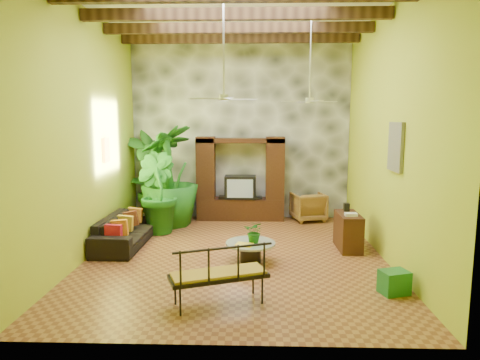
{
  "coord_description": "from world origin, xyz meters",
  "views": [
    {
      "loc": [
        0.36,
        -8.5,
        2.86
      ],
      "look_at": [
        0.08,
        0.2,
        1.55
      ],
      "focal_mm": 32.0,
      "sensor_mm": 36.0,
      "label": 1
    }
  ],
  "objects_px": {
    "iron_bench": "(218,272)",
    "coffee_table": "(251,249)",
    "ceiling_fan_back": "(310,91)",
    "ceiling_fan_front": "(224,87)",
    "tall_plant_c": "(170,176)",
    "green_bin": "(394,282)",
    "side_console": "(348,231)",
    "wicker_armchair": "(308,207)",
    "entertainment_center": "(240,185)",
    "sofa": "(125,231)",
    "tall_plant_b": "(156,193)",
    "tall_plant_a": "(150,174)"
  },
  "relations": [
    {
      "from": "iron_bench",
      "to": "coffee_table",
      "type": "bearing_deg",
      "value": 56.2
    },
    {
      "from": "entertainment_center",
      "to": "iron_bench",
      "type": "xyz_separation_m",
      "value": [
        -0.16,
        -5.52,
        -0.43
      ]
    },
    {
      "from": "tall_plant_b",
      "to": "iron_bench",
      "type": "xyz_separation_m",
      "value": [
        1.86,
        -4.13,
        -0.46
      ]
    },
    {
      "from": "ceiling_fan_back",
      "to": "tall_plant_c",
      "type": "bearing_deg",
      "value": 159.48
    },
    {
      "from": "green_bin",
      "to": "iron_bench",
      "type": "bearing_deg",
      "value": -168.74
    },
    {
      "from": "entertainment_center",
      "to": "tall_plant_a",
      "type": "distance_m",
      "value": 2.53
    },
    {
      "from": "tall_plant_b",
      "to": "coffee_table",
      "type": "relative_size",
      "value": 2.04
    },
    {
      "from": "tall_plant_c",
      "to": "ceiling_fan_front",
      "type": "bearing_deg",
      "value": -60.48
    },
    {
      "from": "tall_plant_a",
      "to": "side_console",
      "type": "relative_size",
      "value": 2.61
    },
    {
      "from": "tall_plant_c",
      "to": "tall_plant_a",
      "type": "bearing_deg",
      "value": 136.11
    },
    {
      "from": "tall_plant_c",
      "to": "coffee_table",
      "type": "xyz_separation_m",
      "value": [
        2.14,
        -2.86,
        -1.06
      ]
    },
    {
      "from": "wicker_armchair",
      "to": "coffee_table",
      "type": "height_order",
      "value": "wicker_armchair"
    },
    {
      "from": "tall_plant_b",
      "to": "tall_plant_c",
      "type": "bearing_deg",
      "value": 75.78
    },
    {
      "from": "entertainment_center",
      "to": "ceiling_fan_front",
      "type": "distance_m",
      "value": 4.3
    },
    {
      "from": "sofa",
      "to": "tall_plant_a",
      "type": "relative_size",
      "value": 0.89
    },
    {
      "from": "sofa",
      "to": "wicker_armchair",
      "type": "xyz_separation_m",
      "value": [
        4.36,
        2.41,
        0.06
      ]
    },
    {
      "from": "tall_plant_c",
      "to": "iron_bench",
      "type": "height_order",
      "value": "tall_plant_c"
    },
    {
      "from": "entertainment_center",
      "to": "tall_plant_a",
      "type": "relative_size",
      "value": 0.94
    },
    {
      "from": "ceiling_fan_back",
      "to": "iron_bench",
      "type": "distance_m",
      "value": 4.92
    },
    {
      "from": "ceiling_fan_front",
      "to": "coffee_table",
      "type": "height_order",
      "value": "ceiling_fan_front"
    },
    {
      "from": "sofa",
      "to": "tall_plant_b",
      "type": "distance_m",
      "value": 1.35
    },
    {
      "from": "sofa",
      "to": "ceiling_fan_front",
      "type": "bearing_deg",
      "value": -113.49
    },
    {
      "from": "entertainment_center",
      "to": "sofa",
      "type": "relative_size",
      "value": 1.06
    },
    {
      "from": "entertainment_center",
      "to": "side_console",
      "type": "bearing_deg",
      "value": -47.22
    },
    {
      "from": "ceiling_fan_front",
      "to": "side_console",
      "type": "xyz_separation_m",
      "value": [
        2.61,
        0.93,
        -3.01
      ]
    },
    {
      "from": "tall_plant_a",
      "to": "tall_plant_c",
      "type": "xyz_separation_m",
      "value": [
        0.67,
        -0.65,
        0.04
      ]
    },
    {
      "from": "coffee_table",
      "to": "green_bin",
      "type": "height_order",
      "value": "coffee_table"
    },
    {
      "from": "ceiling_fan_front",
      "to": "green_bin",
      "type": "relative_size",
      "value": 4.26
    },
    {
      "from": "coffee_table",
      "to": "green_bin",
      "type": "bearing_deg",
      "value": -31.76
    },
    {
      "from": "iron_bench",
      "to": "side_console",
      "type": "relative_size",
      "value": 1.61
    },
    {
      "from": "wicker_armchair",
      "to": "tall_plant_b",
      "type": "xyz_separation_m",
      "value": [
        -3.9,
        -1.33,
        0.61
      ]
    },
    {
      "from": "tall_plant_c",
      "to": "iron_bench",
      "type": "relative_size",
      "value": 1.68
    },
    {
      "from": "tall_plant_a",
      "to": "tall_plant_b",
      "type": "relative_size",
      "value": 1.28
    },
    {
      "from": "ceiling_fan_back",
      "to": "coffee_table",
      "type": "distance_m",
      "value": 3.75
    },
    {
      "from": "ceiling_fan_back",
      "to": "wicker_armchair",
      "type": "distance_m",
      "value": 3.56
    },
    {
      "from": "ceiling_fan_back",
      "to": "coffee_table",
      "type": "xyz_separation_m",
      "value": [
        -1.29,
        -1.58,
        -3.15
      ]
    },
    {
      "from": "entertainment_center",
      "to": "side_console",
      "type": "relative_size",
      "value": 2.46
    },
    {
      "from": "tall_plant_b",
      "to": "side_console",
      "type": "distance_m",
      "value": 4.64
    },
    {
      "from": "ceiling_fan_front",
      "to": "wicker_armchair",
      "type": "height_order",
      "value": "ceiling_fan_front"
    },
    {
      "from": "wicker_armchair",
      "to": "tall_plant_a",
      "type": "height_order",
      "value": "tall_plant_a"
    },
    {
      "from": "green_bin",
      "to": "ceiling_fan_front",
      "type": "bearing_deg",
      "value": 153.4
    },
    {
      "from": "sofa",
      "to": "iron_bench",
      "type": "relative_size",
      "value": 1.44
    },
    {
      "from": "entertainment_center",
      "to": "tall_plant_c",
      "type": "xyz_separation_m",
      "value": [
        -1.83,
        -0.65,
        0.35
      ]
    },
    {
      "from": "sofa",
      "to": "wicker_armchair",
      "type": "height_order",
      "value": "wicker_armchair"
    },
    {
      "from": "entertainment_center",
      "to": "green_bin",
      "type": "distance_m",
      "value": 5.68
    },
    {
      "from": "coffee_table",
      "to": "tall_plant_c",
      "type": "bearing_deg",
      "value": 126.81
    },
    {
      "from": "ceiling_fan_front",
      "to": "tall_plant_c",
      "type": "bearing_deg",
      "value": 119.52
    },
    {
      "from": "sofa",
      "to": "coffee_table",
      "type": "distance_m",
      "value": 2.99
    },
    {
      "from": "ceiling_fan_front",
      "to": "tall_plant_a",
      "type": "distance_m",
      "value": 4.73
    },
    {
      "from": "sofa",
      "to": "wicker_armchair",
      "type": "bearing_deg",
      "value": -59.65
    }
  ]
}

